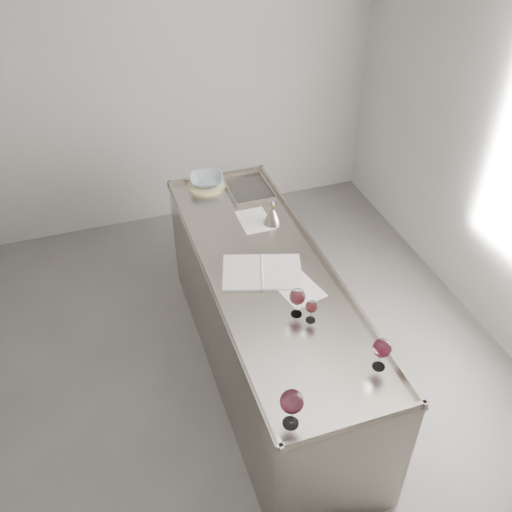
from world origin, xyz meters
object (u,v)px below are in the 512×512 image
object	(u,v)px
wine_glass_left	(292,402)
wine_glass_small	(312,307)
notebook	(262,272)
ceramic_bowl	(207,180)
wine_funnel	(272,216)
wine_glass_right	(382,349)
counter	(267,324)
wine_glass_middle	(297,297)

from	to	relation	value
wine_glass_left	wine_glass_small	bearing A→B (deg)	59.38
wine_glass_small	notebook	world-z (taller)	wine_glass_small
wine_glass_left	notebook	bearing A→B (deg)	77.77
ceramic_bowl	wine_funnel	xyz separation A→B (m)	(0.30, -0.61, 0.01)
wine_glass_left	wine_glass_right	xyz separation A→B (m)	(0.55, 0.17, -0.02)
ceramic_bowl	wine_glass_left	bearing A→B (deg)	-94.53
ceramic_bowl	wine_glass_small	bearing A→B (deg)	-83.42
counter	ceramic_bowl	bearing A→B (deg)	95.50
wine_glass_middle	notebook	bearing A→B (deg)	99.10
wine_glass_left	wine_glass_small	xyz separation A→B (m)	(0.35, 0.59, -0.06)
counter	notebook	world-z (taller)	counter
counter	wine_glass_middle	bearing A→B (deg)	-87.17
wine_glass_right	ceramic_bowl	distance (m)	2.02
wine_glass_small	ceramic_bowl	bearing A→B (deg)	96.58
wine_glass_middle	notebook	distance (m)	0.43
wine_glass_left	wine_funnel	distance (m)	1.62
wine_glass_left	wine_glass_small	distance (m)	0.69
wine_glass_small	wine_funnel	xyz separation A→B (m)	(0.12, 0.95, -0.04)
wine_glass_right	wine_glass_small	bearing A→B (deg)	115.26
wine_glass_right	counter	bearing A→B (deg)	106.86
ceramic_bowl	wine_funnel	distance (m)	0.68
wine_glass_right	wine_funnel	distance (m)	1.38
wine_glass_left	wine_glass_right	distance (m)	0.58
wine_glass_left	notebook	distance (m)	1.10
counter	wine_glass_middle	distance (m)	0.73
wine_glass_right	wine_glass_small	distance (m)	0.47
wine_glass_middle	notebook	world-z (taller)	wine_glass_middle
counter	wine_glass_small	size ratio (longest dim) A/B	17.30
wine_funnel	wine_glass_small	bearing A→B (deg)	-97.12
notebook	wine_glass_right	bearing A→B (deg)	-52.93
counter	wine_glass_left	xyz separation A→B (m)	(-0.28, -1.08, 0.62)
notebook	wine_funnel	world-z (taller)	wine_funnel
wine_glass_small	notebook	size ratio (longest dim) A/B	0.25
wine_glass_right	ceramic_bowl	xyz separation A→B (m)	(-0.38, 1.99, -0.08)
wine_glass_middle	wine_glass_right	distance (m)	0.55
wine_glass_small	wine_glass_right	bearing A→B (deg)	-64.74
wine_funnel	counter	bearing A→B (deg)	-112.70
wine_funnel	wine_glass_right	bearing A→B (deg)	-86.71
wine_glass_right	wine_glass_small	xyz separation A→B (m)	(-0.20, 0.42, -0.03)
wine_glass_left	notebook	xyz separation A→B (m)	(0.23, 1.07, -0.15)
wine_glass_left	wine_funnel	world-z (taller)	wine_glass_left
counter	wine_funnel	bearing A→B (deg)	67.30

